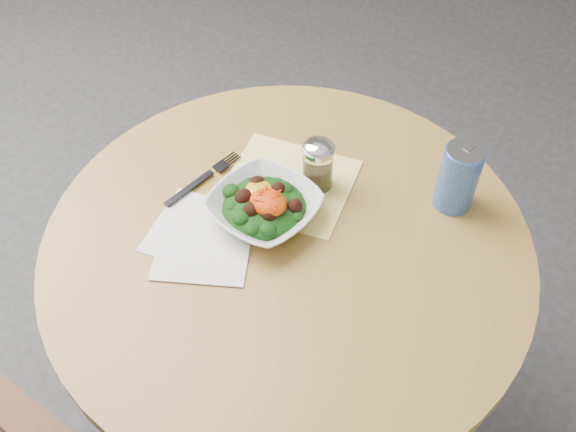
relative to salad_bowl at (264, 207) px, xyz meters
The scene contains 8 objects.
ground 0.78m from the salad_bowl, 16.42° to the right, with size 6.00×6.00×0.00m, color #2C2B2E.
table 0.24m from the salad_bowl, 16.42° to the right, with size 0.90×0.90×0.75m.
cloth_napkin 0.10m from the salad_bowl, 97.20° to the left, with size 0.24×0.22×0.00m, color yellow.
paper_napkins 0.13m from the salad_bowl, 118.96° to the right, with size 0.25×0.24×0.00m.
salad_bowl is the anchor object (origin of this frame).
fork 0.16m from the salad_bowl, behind, with size 0.04×0.19×0.00m.
spice_shaker 0.13m from the salad_bowl, 74.43° to the left, with size 0.06×0.06×0.11m.
beverage_can 0.36m from the salad_bowl, 41.15° to the left, with size 0.07×0.07×0.14m.
Camera 1 is at (0.43, -0.60, 1.67)m, focal length 40.00 mm.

